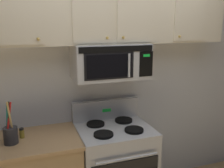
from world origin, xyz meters
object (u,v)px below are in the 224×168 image
object	(u,v)px
utensil_crock_charcoal	(10,133)
spice_jar	(22,133)
over_range_microwave	(110,61)
stove_range	(114,165)

from	to	relation	value
utensil_crock_charcoal	spice_jar	bearing A→B (deg)	44.72
spice_jar	over_range_microwave	bearing A→B (deg)	3.11
utensil_crock_charcoal	spice_jar	distance (m)	0.14
stove_range	over_range_microwave	bearing A→B (deg)	90.14
stove_range	spice_jar	size ratio (longest dim) A/B	11.83
over_range_microwave	spice_jar	size ratio (longest dim) A/B	8.03
stove_range	utensil_crock_charcoal	world-z (taller)	utensil_crock_charcoal
over_range_microwave	spice_jar	xyz separation A→B (m)	(-0.90, -0.05, -0.63)
spice_jar	utensil_crock_charcoal	bearing A→B (deg)	-135.28
utensil_crock_charcoal	spice_jar	xyz separation A→B (m)	(0.09, 0.09, -0.05)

